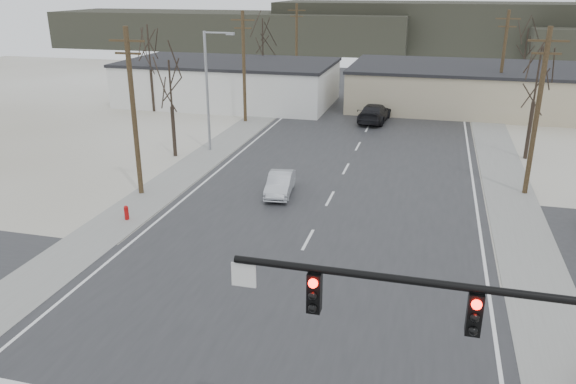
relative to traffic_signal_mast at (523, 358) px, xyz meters
name	(u,v)px	position (x,y,z in m)	size (l,w,h in m)	color
ground	(261,328)	(-7.89, 6.20, -4.67)	(140.00, 140.00, 0.00)	white
main_road	(333,193)	(-7.89, 21.20, -4.65)	(18.00, 110.00, 0.05)	#272729
cross_road	(261,328)	(-7.89, 6.20, -4.65)	(90.00, 10.00, 0.04)	#272729
sidewalk_left	(205,158)	(-18.49, 26.20, -4.64)	(3.00, 90.00, 0.06)	gray
sidewalk_right	(506,182)	(2.71, 26.20, -4.64)	(3.00, 90.00, 0.06)	gray
traffic_signal_mast	(523,358)	(0.00, 0.00, 0.00)	(8.95, 0.43, 7.20)	black
fire_hydrant	(126,213)	(-18.09, 14.20, -4.22)	(0.24, 0.24, 0.87)	#A50C0C
building_left_far	(229,82)	(-23.89, 46.20, -2.42)	(22.30, 12.30, 4.50)	silver
building_right_far	(480,87)	(2.11, 50.20, -2.52)	(26.30, 14.30, 4.30)	tan
upole_left_b	(133,110)	(-19.39, 18.20, 0.55)	(2.20, 0.30, 10.00)	#4A3722
upole_left_c	(244,65)	(-19.39, 38.20, 0.55)	(2.20, 0.30, 10.00)	#4A3722
upole_left_d	(296,44)	(-19.39, 58.20, 0.55)	(2.20, 0.30, 10.00)	#4A3722
upole_right_a	(537,110)	(3.61, 24.20, 0.55)	(2.20, 0.30, 10.00)	#4A3722
upole_right_b	(502,63)	(3.61, 46.20, 0.55)	(2.20, 0.30, 10.00)	#4A3722
streetlight_main	(209,85)	(-18.69, 28.20, 0.41)	(2.40, 0.25, 9.00)	gray
tree_left_near	(170,87)	(-20.89, 26.20, 0.55)	(3.30, 3.30, 7.35)	#2F261D
tree_right_mid	(537,78)	(4.61, 32.20, 1.26)	(3.74, 3.74, 8.33)	#2F261D
tree_left_far	(263,39)	(-21.89, 52.20, 1.61)	(3.96, 3.96, 8.82)	#2F261D
tree_right_far	(526,47)	(7.11, 58.20, 0.91)	(3.52, 3.52, 7.84)	#2F261D
tree_left_mid	(149,48)	(-29.89, 40.20, 1.61)	(3.96, 3.96, 8.82)	#2F261D
hill_left	(230,30)	(-42.89, 98.20, -1.17)	(70.00, 18.00, 7.00)	#333026
hill_center	(494,28)	(7.11, 102.20, -0.17)	(80.00, 18.00, 9.00)	#333026
sedan_crossing	(280,184)	(-11.01, 20.20, -3.96)	(1.41, 4.06, 1.34)	#A1A5AC
car_far_a	(374,113)	(-7.62, 41.04, -3.78)	(2.37, 5.84, 1.69)	black
car_far_b	(329,81)	(-15.39, 59.26, -3.98)	(1.54, 3.83, 1.31)	black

